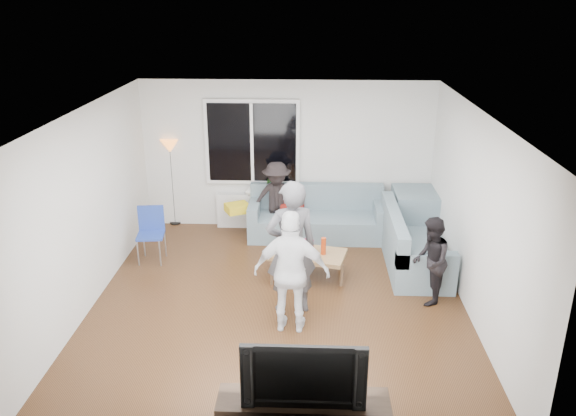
{
  "coord_description": "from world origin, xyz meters",
  "views": [
    {
      "loc": [
        0.41,
        -6.82,
        3.97
      ],
      "look_at": [
        0.1,
        0.6,
        1.15
      ],
      "focal_mm": 35.75,
      "sensor_mm": 36.0,
      "label": 1
    }
  ],
  "objects_px": {
    "floor_lamp": "(172,183)",
    "player_left": "(291,248)",
    "sofa_right_section": "(415,239)",
    "side_chair": "(151,236)",
    "spectator_back": "(277,199)",
    "television": "(304,370)",
    "sofa_back_section": "(317,213)",
    "coffee_table": "(307,265)",
    "spectator_right": "(430,261)",
    "player_right": "(292,272)"
  },
  "relations": [
    {
      "from": "player_left",
      "to": "spectator_right",
      "type": "height_order",
      "value": "player_left"
    },
    {
      "from": "sofa_right_section",
      "to": "spectator_back",
      "type": "bearing_deg",
      "value": 64.37
    },
    {
      "from": "floor_lamp",
      "to": "spectator_back",
      "type": "distance_m",
      "value": 1.95
    },
    {
      "from": "coffee_table",
      "to": "floor_lamp",
      "type": "height_order",
      "value": "floor_lamp"
    },
    {
      "from": "spectator_right",
      "to": "television",
      "type": "relative_size",
      "value": 1.07
    },
    {
      "from": "spectator_right",
      "to": "spectator_back",
      "type": "bearing_deg",
      "value": -125.38
    },
    {
      "from": "side_chair",
      "to": "player_left",
      "type": "distance_m",
      "value": 2.66
    },
    {
      "from": "floor_lamp",
      "to": "spectator_right",
      "type": "distance_m",
      "value": 4.85
    },
    {
      "from": "sofa_right_section",
      "to": "spectator_back",
      "type": "relative_size",
      "value": 1.52
    },
    {
      "from": "coffee_table",
      "to": "television",
      "type": "bearing_deg",
      "value": -89.97
    },
    {
      "from": "side_chair",
      "to": "sofa_back_section",
      "type": "bearing_deg",
      "value": 15.62
    },
    {
      "from": "sofa_right_section",
      "to": "sofa_back_section",
      "type": "bearing_deg",
      "value": 55.88
    },
    {
      "from": "sofa_right_section",
      "to": "player_right",
      "type": "height_order",
      "value": "player_right"
    },
    {
      "from": "sofa_back_section",
      "to": "player_right",
      "type": "distance_m",
      "value": 2.94
    },
    {
      "from": "spectator_right",
      "to": "floor_lamp",
      "type": "bearing_deg",
      "value": -113.48
    },
    {
      "from": "coffee_table",
      "to": "spectator_right",
      "type": "height_order",
      "value": "spectator_right"
    },
    {
      "from": "floor_lamp",
      "to": "sofa_back_section",
      "type": "bearing_deg",
      "value": -10.9
    },
    {
      "from": "player_left",
      "to": "sofa_right_section",
      "type": "bearing_deg",
      "value": -157.19
    },
    {
      "from": "player_left",
      "to": "television",
      "type": "distance_m",
      "value": 2.34
    },
    {
      "from": "side_chair",
      "to": "television",
      "type": "relative_size",
      "value": 0.76
    },
    {
      "from": "player_left",
      "to": "player_right",
      "type": "height_order",
      "value": "player_left"
    },
    {
      "from": "sofa_right_section",
      "to": "spectator_right",
      "type": "height_order",
      "value": "spectator_right"
    },
    {
      "from": "television",
      "to": "player_left",
      "type": "bearing_deg",
      "value": 94.92
    },
    {
      "from": "sofa_back_section",
      "to": "sofa_right_section",
      "type": "relative_size",
      "value": 1.15
    },
    {
      "from": "coffee_table",
      "to": "player_right",
      "type": "xyz_separation_m",
      "value": [
        -0.17,
        -1.39,
        0.59
      ]
    },
    {
      "from": "sofa_right_section",
      "to": "side_chair",
      "type": "height_order",
      "value": "side_chair"
    },
    {
      "from": "player_left",
      "to": "floor_lamp",
      "type": "bearing_deg",
      "value": -67.85
    },
    {
      "from": "side_chair",
      "to": "player_left",
      "type": "xyz_separation_m",
      "value": [
        2.22,
        -1.38,
        0.47
      ]
    },
    {
      "from": "television",
      "to": "spectator_back",
      "type": "bearing_deg",
      "value": 96.39
    },
    {
      "from": "television",
      "to": "spectator_right",
      "type": "bearing_deg",
      "value": 57.91
    },
    {
      "from": "floor_lamp",
      "to": "player_left",
      "type": "xyz_separation_m",
      "value": [
        2.22,
        -2.94,
        0.12
      ]
    },
    {
      "from": "coffee_table",
      "to": "television",
      "type": "xyz_separation_m",
      "value": [
        0.0,
        -3.26,
        0.56
      ]
    },
    {
      "from": "player_left",
      "to": "television",
      "type": "bearing_deg",
      "value": 79.98
    },
    {
      "from": "coffee_table",
      "to": "sofa_right_section",
      "type": "bearing_deg",
      "value": 16.64
    },
    {
      "from": "sofa_back_section",
      "to": "player_left",
      "type": "xyz_separation_m",
      "value": [
        -0.34,
        -2.45,
        0.48
      ]
    },
    {
      "from": "sofa_right_section",
      "to": "coffee_table",
      "type": "bearing_deg",
      "value": 106.64
    },
    {
      "from": "spectator_right",
      "to": "spectator_back",
      "type": "height_order",
      "value": "spectator_back"
    },
    {
      "from": "player_right",
      "to": "spectator_back",
      "type": "relative_size",
      "value": 1.2
    },
    {
      "from": "sofa_back_section",
      "to": "spectator_back",
      "type": "distance_m",
      "value": 0.72
    },
    {
      "from": "spectator_right",
      "to": "television",
      "type": "height_order",
      "value": "spectator_right"
    },
    {
      "from": "sofa_back_section",
      "to": "television",
      "type": "relative_size",
      "value": 2.04
    },
    {
      "from": "sofa_right_section",
      "to": "television",
      "type": "xyz_separation_m",
      "value": [
        -1.65,
        -3.75,
        0.34
      ]
    },
    {
      "from": "spectator_right",
      "to": "spectator_back",
      "type": "xyz_separation_m",
      "value": [
        -2.18,
        2.17,
        0.05
      ]
    },
    {
      "from": "coffee_table",
      "to": "floor_lamp",
      "type": "xyz_separation_m",
      "value": [
        -2.42,
        2.01,
        0.58
      ]
    },
    {
      "from": "sofa_back_section",
      "to": "spectator_back",
      "type": "bearing_deg",
      "value": 177.48
    },
    {
      "from": "sofa_right_section",
      "to": "spectator_back",
      "type": "xyz_separation_m",
      "value": [
        -2.18,
        1.05,
        0.23
      ]
    },
    {
      "from": "sofa_back_section",
      "to": "spectator_back",
      "type": "height_order",
      "value": "spectator_back"
    },
    {
      "from": "floor_lamp",
      "to": "spectator_right",
      "type": "xyz_separation_m",
      "value": [
        4.07,
        -2.64,
        -0.17
      ]
    },
    {
      "from": "sofa_right_section",
      "to": "player_left",
      "type": "bearing_deg",
      "value": 127.74
    },
    {
      "from": "sofa_back_section",
      "to": "floor_lamp",
      "type": "relative_size",
      "value": 1.47
    }
  ]
}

